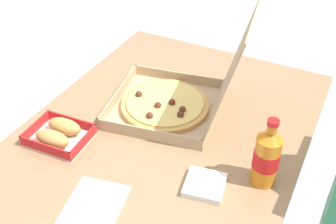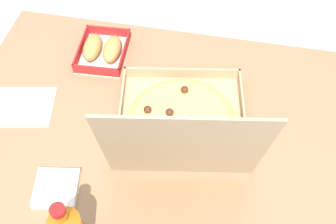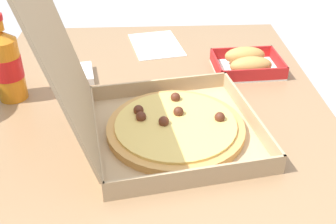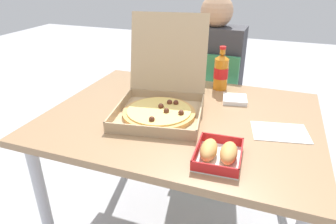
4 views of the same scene
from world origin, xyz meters
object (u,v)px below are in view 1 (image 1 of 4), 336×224
at_px(napkin_pile, 205,185).
at_px(cola_bottle, 267,157).
at_px(paper_menu, 92,210).
at_px(bread_side_box, 59,134).
at_px(pizza_box_open, 176,99).

bearing_deg(napkin_pile, cola_bottle, 125.85).
distance_m(paper_menu, napkin_pile, 0.32).
bearing_deg(napkin_pile, bread_side_box, -87.45).
bearing_deg(bread_side_box, paper_menu, 53.84).
bearing_deg(paper_menu, cola_bottle, 118.35).
bearing_deg(paper_menu, bread_side_box, -137.38).
relative_size(pizza_box_open, napkin_pile, 4.61).
bearing_deg(pizza_box_open, bread_side_box, -41.00).
xyz_separation_m(bread_side_box, paper_menu, (0.19, 0.26, -0.02)).
bearing_deg(cola_bottle, pizza_box_open, -116.98).
xyz_separation_m(cola_bottle, paper_menu, (0.31, -0.38, -0.09)).
relative_size(cola_bottle, napkin_pile, 2.04).
relative_size(bread_side_box, napkin_pile, 1.80).
bearing_deg(bread_side_box, pizza_box_open, 139.00).
distance_m(cola_bottle, napkin_pile, 0.19).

